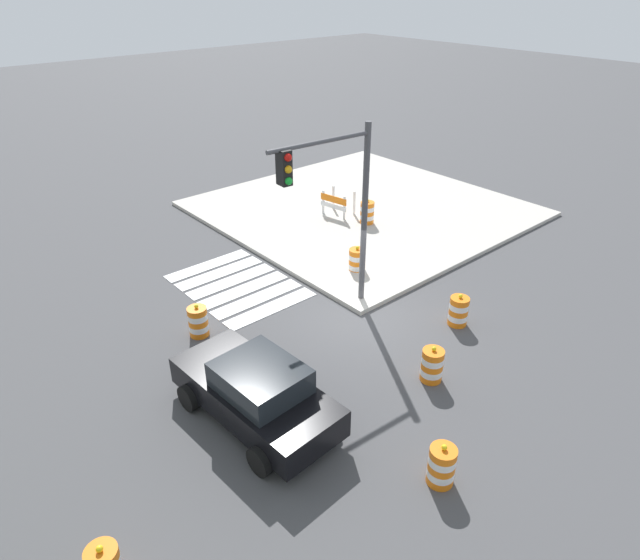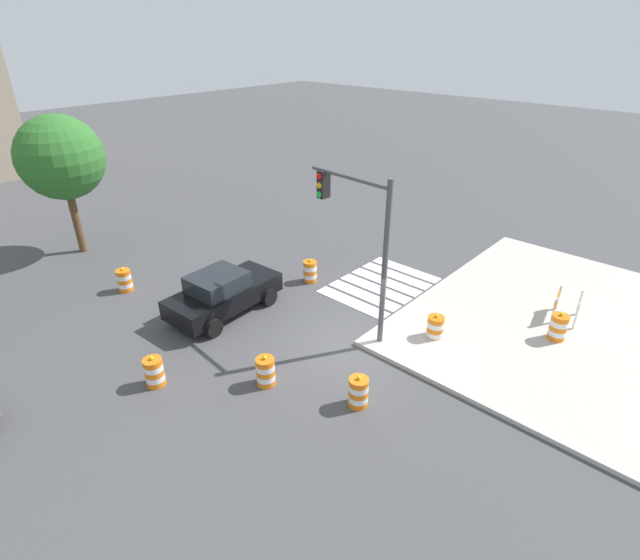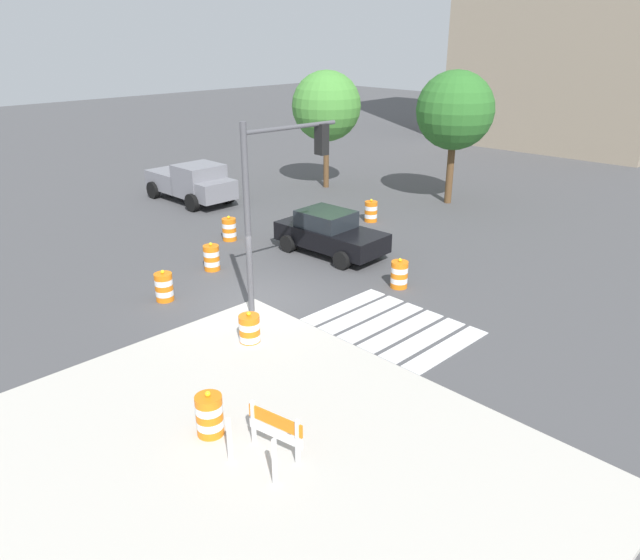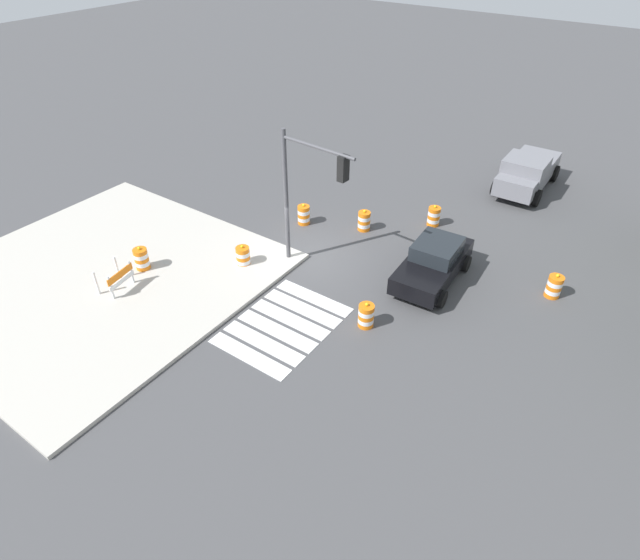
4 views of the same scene
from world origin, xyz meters
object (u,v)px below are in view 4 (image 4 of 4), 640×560
at_px(sports_car, 434,262).
at_px(traffic_barrel_near_corner, 554,286).
at_px(traffic_barrel_crosswalk_end, 364,221).
at_px(traffic_light_pole, 308,182).
at_px(pickup_truck, 526,173).
at_px(traffic_barrel_median_near, 243,257).
at_px(traffic_barrel_median_far, 304,215).
at_px(traffic_barrel_lane_center, 366,316).
at_px(traffic_barrel_on_sidewalk, 142,259).
at_px(traffic_barrel_far_curb, 434,216).
at_px(construction_barricade, 118,277).

distance_m(sports_car, traffic_barrel_near_corner, 4.56).
xyz_separation_m(traffic_barrel_crosswalk_end, traffic_light_pole, (3.97, -0.19, 3.46)).
relative_size(pickup_truck, traffic_barrel_median_near, 5.07).
relative_size(traffic_barrel_median_near, traffic_light_pole, 0.19).
relative_size(traffic_barrel_median_far, traffic_barrel_lane_center, 1.00).
xyz_separation_m(sports_car, traffic_barrel_on_sidewalk, (6.21, -9.82, -0.21)).
height_order(traffic_barrel_near_corner, traffic_light_pole, traffic_light_pole).
xyz_separation_m(traffic_barrel_median_near, traffic_light_pole, (-1.37, 2.35, 3.46)).
height_order(traffic_barrel_on_sidewalk, traffic_light_pole, traffic_light_pole).
bearing_deg(traffic_barrel_median_near, traffic_barrel_crosswalk_end, 154.54).
distance_m(pickup_truck, traffic_barrel_median_near, 15.34).
relative_size(traffic_barrel_on_sidewalk, traffic_light_pole, 0.19).
distance_m(sports_car, traffic_light_pole, 5.81).
distance_m(traffic_barrel_median_far, traffic_barrel_on_sidewalk, 7.48).
distance_m(sports_car, traffic_barrel_on_sidewalk, 11.62).
bearing_deg(traffic_barrel_median_near, traffic_barrel_lane_center, 87.27).
distance_m(pickup_truck, traffic_barrel_far_curb, 6.41).
distance_m(traffic_barrel_median_near, traffic_light_pole, 4.40).
bearing_deg(traffic_barrel_far_curb, traffic_barrel_on_sidewalk, -38.44).
relative_size(traffic_barrel_median_near, traffic_barrel_on_sidewalk, 1.00).
bearing_deg(traffic_barrel_lane_center, construction_barricade, -66.68).
height_order(sports_car, traffic_barrel_median_near, sports_car).
xyz_separation_m(sports_car, traffic_barrel_near_corner, (-1.63, 4.25, -0.36)).
bearing_deg(traffic_barrel_on_sidewalk, sports_car, 122.32).
relative_size(traffic_barrel_far_curb, traffic_barrel_on_sidewalk, 1.00).
xyz_separation_m(traffic_barrel_far_curb, construction_barricade, (11.58, -7.64, 0.27)).
bearing_deg(traffic_barrel_median_near, traffic_barrel_median_far, -179.46).
height_order(traffic_barrel_near_corner, construction_barricade, construction_barricade).
relative_size(traffic_barrel_crosswalk_end, traffic_barrel_on_sidewalk, 1.00).
bearing_deg(traffic_barrel_median_near, traffic_barrel_far_curb, 146.70).
bearing_deg(traffic_barrel_far_curb, traffic_barrel_crosswalk_end, -47.57).
height_order(traffic_barrel_median_far, traffic_barrel_on_sidewalk, traffic_barrel_on_sidewalk).
height_order(traffic_barrel_median_near, traffic_barrel_median_far, same).
relative_size(traffic_barrel_near_corner, traffic_barrel_crosswalk_end, 1.00).
bearing_deg(traffic_barrel_median_near, construction_barricade, -33.64).
relative_size(traffic_barrel_near_corner, traffic_light_pole, 0.19).
xyz_separation_m(traffic_barrel_median_near, construction_barricade, (4.04, -2.69, 0.27)).
distance_m(traffic_barrel_near_corner, traffic_light_pole, 10.06).
distance_m(traffic_barrel_near_corner, traffic_barrel_median_near, 12.16).
xyz_separation_m(traffic_barrel_on_sidewalk, traffic_light_pole, (-3.97, 5.45, 3.31)).
distance_m(traffic_barrel_median_far, construction_barricade, 8.68).
xyz_separation_m(pickup_truck, traffic_barrel_near_corner, (8.27, 3.72, -0.52)).
bearing_deg(sports_car, traffic_barrel_far_curb, -155.80).
distance_m(traffic_barrel_crosswalk_end, construction_barricade, 10.74).
height_order(pickup_truck, traffic_barrel_far_curb, pickup_truck).
bearing_deg(pickup_truck, traffic_barrel_near_corner, 24.22).
height_order(sports_car, traffic_barrel_far_curb, sports_car).
xyz_separation_m(traffic_barrel_median_far, traffic_barrel_on_sidewalk, (6.82, -3.06, 0.15)).
bearing_deg(traffic_barrel_far_curb, traffic_barrel_median_far, -56.37).
relative_size(traffic_barrel_median_far, traffic_barrel_far_curb, 1.00).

